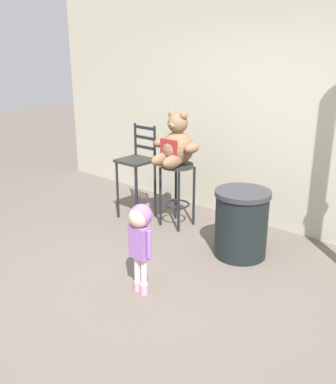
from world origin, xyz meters
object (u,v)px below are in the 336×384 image
object	(u,v)px
trash_bin	(241,223)
bar_chair_empty	(137,166)
child_walking	(140,230)
teddy_bear	(176,145)
bar_stool_with_teddy	(177,182)

from	to	relation	value
trash_bin	bar_chair_empty	bearing A→B (deg)	177.85
child_walking	bar_chair_empty	world-z (taller)	bar_chair_empty
teddy_bear	bar_stool_with_teddy	bearing A→B (deg)	90.00
child_walking	bar_chair_empty	size ratio (longest dim) A/B	0.70
bar_stool_with_teddy	child_walking	bearing A→B (deg)	-61.44
teddy_bear	trash_bin	xyz separation A→B (m)	(1.03, -0.15, -0.65)
bar_stool_with_teddy	trash_bin	world-z (taller)	bar_stool_with_teddy
trash_bin	bar_stool_with_teddy	bearing A→B (deg)	170.19
bar_stool_with_teddy	bar_chair_empty	bearing A→B (deg)	-168.18
bar_stool_with_teddy	trash_bin	distance (m)	1.06
bar_stool_with_teddy	trash_bin	xyz separation A→B (m)	(1.03, -0.18, -0.20)
bar_stool_with_teddy	bar_chair_empty	world-z (taller)	bar_chair_empty
bar_stool_with_teddy	child_walking	size ratio (longest dim) A/B	0.94
teddy_bear	child_walking	xyz separation A→B (m)	(0.76, -1.36, -0.41)
trash_bin	teddy_bear	bearing A→B (deg)	171.88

